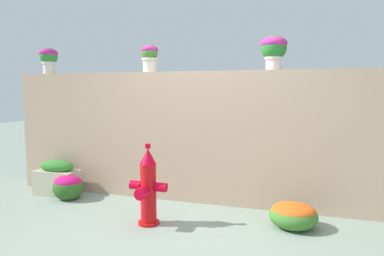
{
  "coord_description": "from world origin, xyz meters",
  "views": [
    {
      "loc": [
        1.26,
        -3.19,
        1.47
      ],
      "look_at": [
        -0.1,
        1.05,
        1.0
      ],
      "focal_mm": 32.7,
      "sensor_mm": 36.0,
      "label": 1
    }
  ],
  "objects_px": {
    "potted_plant_0": "(49,57)",
    "potted_plant_1": "(150,56)",
    "fire_hydrant": "(148,188)",
    "flower_bush_right": "(293,214)",
    "potted_plant_2": "(274,48)",
    "flower_bush_left": "(68,186)",
    "planter_box": "(57,178)"
  },
  "relations": [
    {
      "from": "potted_plant_1",
      "to": "flower_bush_left",
      "type": "height_order",
      "value": "potted_plant_1"
    },
    {
      "from": "potted_plant_1",
      "to": "potted_plant_2",
      "type": "xyz_separation_m",
      "value": [
        1.67,
        0.01,
        0.04
      ]
    },
    {
      "from": "fire_hydrant",
      "to": "potted_plant_0",
      "type": "bearing_deg",
      "value": 154.21
    },
    {
      "from": "flower_bush_left",
      "to": "flower_bush_right",
      "type": "xyz_separation_m",
      "value": [
        2.95,
        -0.11,
        -0.03
      ]
    },
    {
      "from": "potted_plant_1",
      "to": "planter_box",
      "type": "xyz_separation_m",
      "value": [
        -1.27,
        -0.43,
        -1.71
      ]
    },
    {
      "from": "planter_box",
      "to": "potted_plant_1",
      "type": "bearing_deg",
      "value": 18.61
    },
    {
      "from": "potted_plant_1",
      "to": "potted_plant_2",
      "type": "height_order",
      "value": "potted_plant_2"
    },
    {
      "from": "flower_bush_left",
      "to": "planter_box",
      "type": "bearing_deg",
      "value": 154.32
    },
    {
      "from": "potted_plant_0",
      "to": "potted_plant_1",
      "type": "relative_size",
      "value": 1.03
    },
    {
      "from": "planter_box",
      "to": "flower_bush_right",
      "type": "bearing_deg",
      "value": -4.39
    },
    {
      "from": "potted_plant_2",
      "to": "potted_plant_0",
      "type": "bearing_deg",
      "value": -178.84
    },
    {
      "from": "flower_bush_right",
      "to": "fire_hydrant",
      "type": "bearing_deg",
      "value": -165.83
    },
    {
      "from": "flower_bush_right",
      "to": "flower_bush_left",
      "type": "bearing_deg",
      "value": 177.85
    },
    {
      "from": "potted_plant_0",
      "to": "fire_hydrant",
      "type": "height_order",
      "value": "potted_plant_0"
    },
    {
      "from": "potted_plant_0",
      "to": "fire_hydrant",
      "type": "relative_size",
      "value": 0.44
    },
    {
      "from": "potted_plant_0",
      "to": "potted_plant_2",
      "type": "bearing_deg",
      "value": 1.16
    },
    {
      "from": "potted_plant_0",
      "to": "potted_plant_1",
      "type": "height_order",
      "value": "potted_plant_0"
    },
    {
      "from": "potted_plant_0",
      "to": "flower_bush_right",
      "type": "bearing_deg",
      "value": -9.7
    },
    {
      "from": "fire_hydrant",
      "to": "flower_bush_right",
      "type": "bearing_deg",
      "value": 14.17
    },
    {
      "from": "flower_bush_right",
      "to": "potted_plant_2",
      "type": "bearing_deg",
      "value": 114.16
    },
    {
      "from": "flower_bush_left",
      "to": "planter_box",
      "type": "xyz_separation_m",
      "value": [
        -0.29,
        0.14,
        0.06
      ]
    },
    {
      "from": "planter_box",
      "to": "potted_plant_0",
      "type": "bearing_deg",
      "value": 134.66
    },
    {
      "from": "fire_hydrant",
      "to": "flower_bush_right",
      "type": "distance_m",
      "value": 1.6
    },
    {
      "from": "potted_plant_2",
      "to": "fire_hydrant",
      "type": "bearing_deg",
      "value": -138.83
    },
    {
      "from": "flower_bush_left",
      "to": "fire_hydrant",
      "type": "bearing_deg",
      "value": -19.23
    },
    {
      "from": "potted_plant_1",
      "to": "potted_plant_0",
      "type": "bearing_deg",
      "value": -177.92
    },
    {
      "from": "planter_box",
      "to": "potted_plant_2",
      "type": "bearing_deg",
      "value": 8.42
    },
    {
      "from": "flower_bush_right",
      "to": "planter_box",
      "type": "relative_size",
      "value": 0.84
    },
    {
      "from": "potted_plant_2",
      "to": "fire_hydrant",
      "type": "height_order",
      "value": "potted_plant_2"
    },
    {
      "from": "potted_plant_0",
      "to": "planter_box",
      "type": "xyz_separation_m",
      "value": [
        0.36,
        -0.37,
        -1.73
      ]
    },
    {
      "from": "potted_plant_2",
      "to": "flower_bush_right",
      "type": "bearing_deg",
      "value": -65.84
    },
    {
      "from": "potted_plant_1",
      "to": "flower_bush_right",
      "type": "height_order",
      "value": "potted_plant_1"
    }
  ]
}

